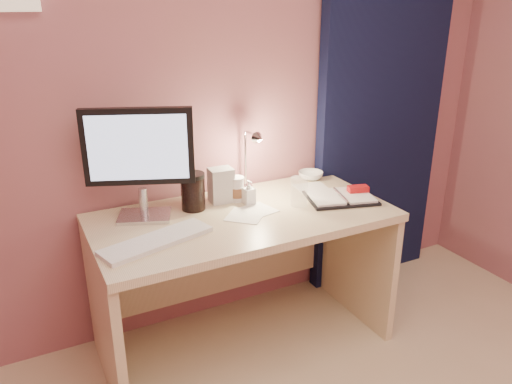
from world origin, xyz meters
name	(u,v)px	position (x,y,z in m)	size (l,w,h in m)	color
room	(369,100)	(0.95, 1.69, 1.14)	(3.50, 3.50, 3.50)	#C6B28E
desk	(237,250)	(0.00, 1.45, 0.50)	(1.40, 0.70, 0.73)	beige
monitor	(140,154)	(-0.42, 1.55, 1.04)	(0.46, 0.24, 0.51)	silver
keyboard	(157,241)	(-0.45, 1.27, 0.74)	(0.48, 0.14, 0.02)	white
planner	(342,197)	(0.53, 1.32, 0.74)	(0.39, 0.33, 0.05)	black
paper_a	(257,210)	(0.08, 1.39, 0.73)	(0.16, 0.16, 0.00)	white
paper_b	(312,188)	(0.48, 1.52, 0.73)	(0.16, 0.16, 0.00)	white
paper_c	(245,216)	(0.00, 1.35, 0.73)	(0.16, 0.16, 0.00)	white
coffee_cup	(237,190)	(0.04, 1.54, 0.79)	(0.08, 0.08, 0.12)	silver
clear_cup	(299,191)	(0.29, 1.36, 0.80)	(0.08, 0.08, 0.14)	white
bowl	(311,175)	(0.55, 1.65, 0.75)	(0.14, 0.14, 0.04)	silver
lotion_bottle	(249,192)	(0.08, 1.48, 0.79)	(0.05, 0.06, 0.12)	silver
dark_jar	(193,193)	(-0.19, 1.54, 0.81)	(0.11, 0.11, 0.16)	black
product_box	(221,185)	(-0.03, 1.57, 0.82)	(0.11, 0.09, 0.17)	silver
desk_lamp	(251,155)	(0.16, 1.61, 0.94)	(0.08, 0.20, 0.33)	silver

